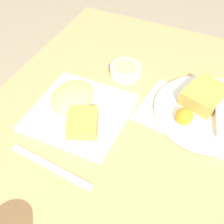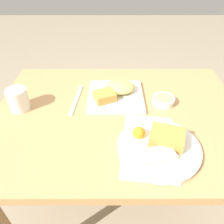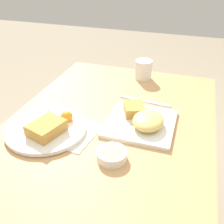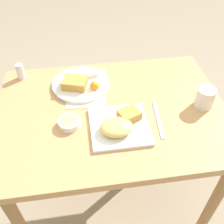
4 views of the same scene
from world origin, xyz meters
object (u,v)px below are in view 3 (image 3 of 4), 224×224
(plate_square_near, at_px, (142,120))
(sauce_ramekin, at_px, (112,155))
(butter_knife, at_px, (145,101))
(coffee_mug, at_px, (143,70))
(plate_oval_far, at_px, (47,127))

(plate_square_near, height_order, sauce_ramekin, plate_square_near)
(plate_square_near, distance_m, sauce_ramekin, 0.21)
(butter_knife, height_order, coffee_mug, coffee_mug)
(plate_square_near, relative_size, butter_knife, 1.09)
(sauce_ramekin, height_order, butter_knife, sauce_ramekin)
(coffee_mug, bearing_deg, sauce_ramekin, -176.63)
(plate_square_near, distance_m, plate_oval_far, 0.33)
(coffee_mug, bearing_deg, plate_oval_far, 157.62)
(plate_square_near, relative_size, coffee_mug, 2.60)
(plate_oval_far, relative_size, butter_knife, 1.27)
(plate_oval_far, distance_m, butter_knife, 0.42)
(plate_square_near, relative_size, plate_oval_far, 0.86)
(plate_oval_far, xyz_separation_m, coffee_mug, (0.53, -0.22, 0.03))
(sauce_ramekin, bearing_deg, plate_square_near, -13.51)
(plate_square_near, height_order, butter_knife, plate_square_near)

